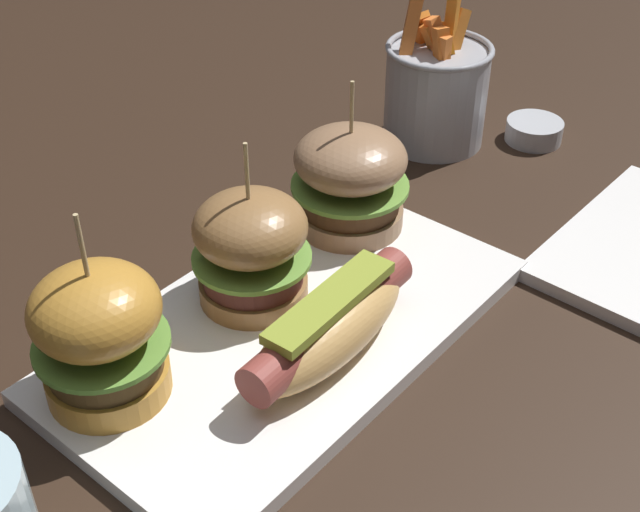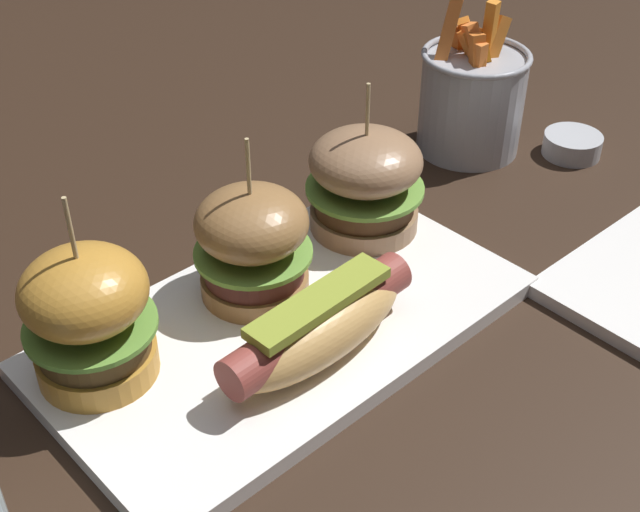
% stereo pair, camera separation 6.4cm
% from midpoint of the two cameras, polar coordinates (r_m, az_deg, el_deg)
% --- Properties ---
extents(ground_plane, '(3.00, 3.00, 0.00)m').
position_cam_midpoint_polar(ground_plane, '(0.65, -4.88, -5.38)').
color(ground_plane, black).
extents(platter_main, '(0.36, 0.20, 0.01)m').
position_cam_midpoint_polar(platter_main, '(0.65, -4.91, -4.92)').
color(platter_main, white).
rests_on(platter_main, ground).
extents(hot_dog, '(0.17, 0.06, 0.05)m').
position_cam_midpoint_polar(hot_dog, '(0.60, -2.37, -4.76)').
color(hot_dog, tan).
rests_on(hot_dog, platter_main).
extents(slider_left, '(0.09, 0.09, 0.14)m').
position_cam_midpoint_polar(slider_left, '(0.58, -17.61, -5.14)').
color(slider_left, '#C28531').
rests_on(slider_left, platter_main).
extents(slider_center, '(0.09, 0.09, 0.13)m').
position_cam_midpoint_polar(slider_center, '(0.64, -7.47, 0.44)').
color(slider_center, olive).
rests_on(slider_center, platter_main).
extents(slider_right, '(0.10, 0.10, 0.13)m').
position_cam_midpoint_polar(slider_right, '(0.72, -0.52, 5.12)').
color(slider_right, '#976F4E').
rests_on(slider_right, platter_main).
extents(fries_bucket, '(0.11, 0.11, 0.15)m').
position_cam_midpoint_polar(fries_bucket, '(0.88, 5.69, 10.91)').
color(fries_bucket, '#A8AAB2').
rests_on(fries_bucket, ground).
extents(sauce_ramekin, '(0.06, 0.06, 0.02)m').
position_cam_midpoint_polar(sauce_ramekin, '(0.92, 12.20, 8.16)').
color(sauce_ramekin, '#B7BABF').
rests_on(sauce_ramekin, ground).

